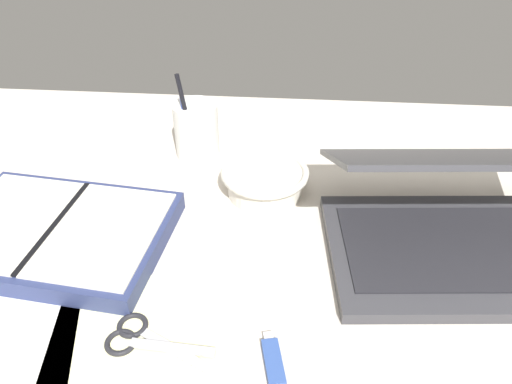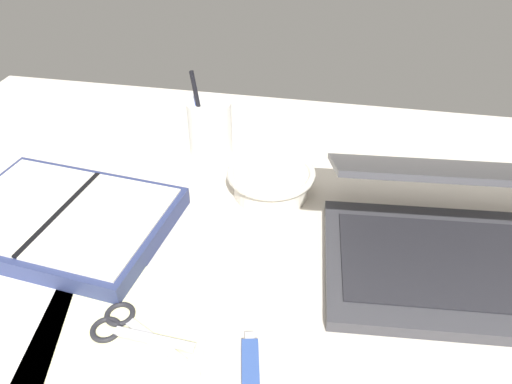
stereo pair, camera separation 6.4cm
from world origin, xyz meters
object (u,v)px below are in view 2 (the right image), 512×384
(bowl, at_px, (271,180))
(scissors, at_px, (123,326))
(planner, at_px, (63,219))
(laptop, at_px, (455,234))
(pen_cup, at_px, (210,127))

(bowl, distance_m, scissors, 0.34)
(planner, height_order, scissors, planner)
(laptop, relative_size, planner, 1.08)
(laptop, distance_m, scissors, 0.46)
(bowl, xyz_separation_m, pen_cup, (-0.13, 0.11, 0.03))
(bowl, xyz_separation_m, scissors, (-0.13, -0.31, -0.02))
(laptop, xyz_separation_m, pen_cup, (-0.41, 0.23, 0.00))
(pen_cup, bearing_deg, bowl, -39.88)
(scissors, bearing_deg, pen_cup, 105.68)
(laptop, relative_size, pen_cup, 2.24)
(laptop, xyz_separation_m, planner, (-0.57, -0.04, -0.03))
(scissors, bearing_deg, planner, 150.82)
(planner, bearing_deg, laptop, 9.78)
(bowl, bearing_deg, scissors, -113.02)
(pen_cup, height_order, scissors, pen_cup)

